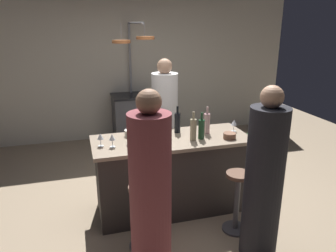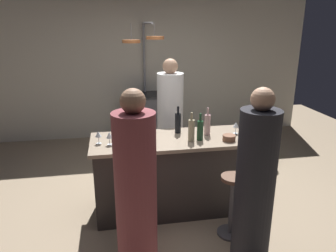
{
  "view_description": "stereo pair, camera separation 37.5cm",
  "coord_description": "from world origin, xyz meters",
  "px_view_note": "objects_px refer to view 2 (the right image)",
  "views": [
    {
      "loc": [
        -0.99,
        -3.32,
        2.16
      ],
      "look_at": [
        0.0,
        0.15,
        1.0
      ],
      "focal_mm": 34.57,
      "sensor_mm": 36.0,
      "label": 1
    },
    {
      "loc": [
        -0.63,
        -3.4,
        2.16
      ],
      "look_at": [
        0.0,
        0.15,
        1.0
      ],
      "focal_mm": 34.57,
      "sensor_mm": 36.0,
      "label": 2
    }
  ],
  "objects_px": {
    "wine_bottle_rose": "(207,124)",
    "wine_glass_near_right_guest": "(109,136)",
    "bar_stool_right": "(232,203)",
    "bar_stool_left": "(134,212)",
    "wine_bottle_white": "(191,130)",
    "potted_plant": "(265,148)",
    "pepper_mill": "(139,140)",
    "wine_glass_by_chef": "(236,125)",
    "stove_range": "(147,117)",
    "guest_right": "(255,186)",
    "wine_bottle_green": "(200,130)",
    "wine_bottle_dark": "(178,123)",
    "chef": "(170,124)",
    "wine_bottle_red": "(129,130)",
    "wine_glass_near_left_guest": "(98,135)",
    "guest_left": "(136,193)",
    "mixing_bowl_ceramic": "(131,132)",
    "mixing_bowl_wooden": "(229,138)"
  },
  "relations": [
    {
      "from": "wine_bottle_dark",
      "to": "wine_glass_near_left_guest",
      "type": "bearing_deg",
      "value": -167.02
    },
    {
      "from": "wine_bottle_rose",
      "to": "wine_bottle_green",
      "type": "bearing_deg",
      "value": -129.74
    },
    {
      "from": "guest_left",
      "to": "mixing_bowl_ceramic",
      "type": "bearing_deg",
      "value": 88.18
    },
    {
      "from": "bar_stool_right",
      "to": "bar_stool_left",
      "type": "height_order",
      "value": "same"
    },
    {
      "from": "wine_bottle_dark",
      "to": "wine_glass_near_left_guest",
      "type": "xyz_separation_m",
      "value": [
        -0.92,
        -0.21,
        -0.02
      ]
    },
    {
      "from": "wine_bottle_green",
      "to": "wine_bottle_red",
      "type": "distance_m",
      "value": 0.8
    },
    {
      "from": "guest_right",
      "to": "bar_stool_left",
      "type": "bearing_deg",
      "value": 160.26
    },
    {
      "from": "pepper_mill",
      "to": "wine_bottle_green",
      "type": "height_order",
      "value": "wine_bottle_green"
    },
    {
      "from": "potted_plant",
      "to": "wine_bottle_white",
      "type": "bearing_deg",
      "value": -143.44
    },
    {
      "from": "guest_right",
      "to": "pepper_mill",
      "type": "bearing_deg",
      "value": 142.67
    },
    {
      "from": "bar_stool_right",
      "to": "mixing_bowl_wooden",
      "type": "bearing_deg",
      "value": 78.03
    },
    {
      "from": "potted_plant",
      "to": "stove_range",
      "type": "bearing_deg",
      "value": 138.47
    },
    {
      "from": "stove_range",
      "to": "wine_bottle_dark",
      "type": "height_order",
      "value": "wine_bottle_dark"
    },
    {
      "from": "potted_plant",
      "to": "wine_glass_near_left_guest",
      "type": "relative_size",
      "value": 3.56
    },
    {
      "from": "mixing_bowl_wooden",
      "to": "wine_glass_near_right_guest",
      "type": "bearing_deg",
      "value": 175.73
    },
    {
      "from": "wine_glass_near_right_guest",
      "to": "guest_left",
      "type": "bearing_deg",
      "value": -76.78
    },
    {
      "from": "wine_bottle_dark",
      "to": "mixing_bowl_ceramic",
      "type": "height_order",
      "value": "wine_bottle_dark"
    },
    {
      "from": "wine_glass_near_left_guest",
      "to": "wine_glass_near_right_guest",
      "type": "distance_m",
      "value": 0.13
    },
    {
      "from": "bar_stool_left",
      "to": "wine_bottle_white",
      "type": "distance_m",
      "value": 1.07
    },
    {
      "from": "guest_right",
      "to": "bar_stool_left",
      "type": "height_order",
      "value": "guest_right"
    },
    {
      "from": "wine_bottle_dark",
      "to": "mixing_bowl_ceramic",
      "type": "bearing_deg",
      "value": 177.79
    },
    {
      "from": "pepper_mill",
      "to": "mixing_bowl_wooden",
      "type": "relative_size",
      "value": 1.47
    },
    {
      "from": "guest_right",
      "to": "wine_bottle_rose",
      "type": "relative_size",
      "value": 5.1
    },
    {
      "from": "stove_range",
      "to": "pepper_mill",
      "type": "height_order",
      "value": "pepper_mill"
    },
    {
      "from": "wine_bottle_green",
      "to": "mixing_bowl_ceramic",
      "type": "bearing_deg",
      "value": 157.81
    },
    {
      "from": "wine_bottle_rose",
      "to": "wine_glass_near_right_guest",
      "type": "height_order",
      "value": "wine_bottle_rose"
    },
    {
      "from": "potted_plant",
      "to": "wine_bottle_rose",
      "type": "bearing_deg",
      "value": -143.54
    },
    {
      "from": "chef",
      "to": "wine_bottle_red",
      "type": "relative_size",
      "value": 5.52
    },
    {
      "from": "guest_right",
      "to": "wine_glass_near_right_guest",
      "type": "relative_size",
      "value": 11.37
    },
    {
      "from": "wine_bottle_green",
      "to": "wine_bottle_dark",
      "type": "distance_m",
      "value": 0.34
    },
    {
      "from": "wine_bottle_green",
      "to": "mixing_bowl_ceramic",
      "type": "height_order",
      "value": "wine_bottle_green"
    },
    {
      "from": "wine_bottle_green",
      "to": "wine_bottle_dark",
      "type": "relative_size",
      "value": 0.95
    },
    {
      "from": "pepper_mill",
      "to": "wine_bottle_dark",
      "type": "xyz_separation_m",
      "value": [
        0.5,
        0.45,
        0.02
      ]
    },
    {
      "from": "wine_bottle_white",
      "to": "wine_glass_near_right_guest",
      "type": "distance_m",
      "value": 0.89
    },
    {
      "from": "bar_stool_right",
      "to": "pepper_mill",
      "type": "height_order",
      "value": "pepper_mill"
    },
    {
      "from": "potted_plant",
      "to": "wine_glass_by_chef",
      "type": "height_order",
      "value": "wine_glass_by_chef"
    },
    {
      "from": "pepper_mill",
      "to": "wine_bottle_dark",
      "type": "bearing_deg",
      "value": 41.71
    },
    {
      "from": "bar_stool_left",
      "to": "potted_plant",
      "type": "relative_size",
      "value": 1.31
    },
    {
      "from": "guest_left",
      "to": "wine_glass_near_left_guest",
      "type": "distance_m",
      "value": 1.01
    },
    {
      "from": "wine_bottle_red",
      "to": "wine_glass_near_left_guest",
      "type": "bearing_deg",
      "value": -170.85
    },
    {
      "from": "stove_range",
      "to": "mixing_bowl_ceramic",
      "type": "bearing_deg",
      "value": -100.97
    },
    {
      "from": "wine_bottle_white",
      "to": "wine_bottle_red",
      "type": "relative_size",
      "value": 1.07
    },
    {
      "from": "wine_bottle_green",
      "to": "wine_glass_near_left_guest",
      "type": "distance_m",
      "value": 1.12
    },
    {
      "from": "potted_plant",
      "to": "wine_glass_near_right_guest",
      "type": "xyz_separation_m",
      "value": [
        -2.36,
        -1.05,
        0.71
      ]
    },
    {
      "from": "guest_left",
      "to": "mixing_bowl_ceramic",
      "type": "relative_size",
      "value": 11.79
    },
    {
      "from": "pepper_mill",
      "to": "wine_glass_by_chef",
      "type": "xyz_separation_m",
      "value": [
        1.17,
        0.3,
        0.0
      ]
    },
    {
      "from": "wine_bottle_white",
      "to": "chef",
      "type": "bearing_deg",
      "value": 93.25
    },
    {
      "from": "wine_bottle_green",
      "to": "wine_glass_near_left_guest",
      "type": "height_order",
      "value": "wine_bottle_green"
    },
    {
      "from": "stove_range",
      "to": "wine_glass_by_chef",
      "type": "xyz_separation_m",
      "value": [
        0.79,
        -2.42,
        0.56
      ]
    },
    {
      "from": "chef",
      "to": "guest_right",
      "type": "distance_m",
      "value": 1.91
    }
  ]
}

